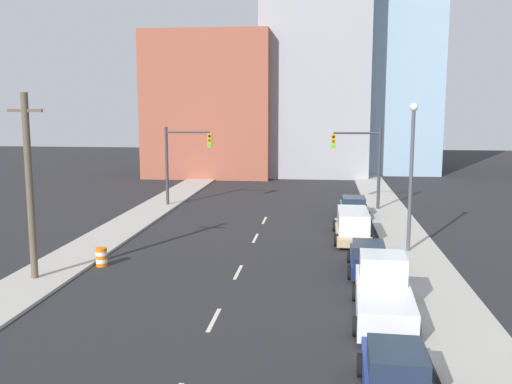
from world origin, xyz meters
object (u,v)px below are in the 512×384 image
Objects in this scene: sedan_teal at (353,208)px; sedan_blue at (396,378)px; traffic_signal_left at (179,156)px; traffic_barrel at (101,257)px; traffic_signal_right at (366,158)px; utility_pole_left_mid at (29,186)px; box_truck_tan at (353,225)px; pickup_truck_white at (383,294)px; street_lamp at (411,167)px; sedan_navy at (368,258)px.

sedan_blue is at bearing -90.29° from sedan_teal.
traffic_signal_left reaches higher than traffic_barrel.
utility_pole_left_mid is (-16.40, -19.97, 0.36)m from traffic_signal_right.
traffic_signal_left is at bearing 142.90° from box_truck_tan.
sedan_teal is at bearing 92.82° from pickup_truck_white.
street_lamp is at bearing -83.57° from traffic_signal_right.
sedan_teal is (-0.99, -2.84, -3.38)m from traffic_signal_right.
pickup_truck_white is (15.48, -2.79, -3.49)m from utility_pole_left_mid.
traffic_signal_left is 20.05m from utility_pole_left_mid.
sedan_teal reaches higher than sedan_navy.
traffic_signal_left is 1.06× the size of pickup_truck_white.
sedan_navy is at bearing -89.86° from sedan_teal.
sedan_blue is 26.34m from sedan_teal.
utility_pole_left_mid is at bearing 172.41° from pickup_truck_white.
traffic_signal_left reaches higher than sedan_teal.
sedan_blue is at bearing -89.31° from box_truck_tan.
sedan_blue is 19.20m from box_truck_tan.
traffic_barrel is 19.63m from sedan_teal.
traffic_signal_right reaches higher than pickup_truck_white.
utility_pole_left_mid is 16.19m from sedan_navy.
box_truck_tan is at bearing -37.20° from traffic_signal_left.
utility_pole_left_mid is 1.35× the size of box_truck_tan.
traffic_barrel is at bearing -88.94° from traffic_signal_left.
sedan_navy is at bearing -93.43° from traffic_signal_right.
traffic_signal_left is 16.81m from box_truck_tan.
pickup_truck_white is at bearing -10.20° from utility_pole_left_mid.
traffic_signal_right is 13.00m from street_lamp.
traffic_barrel is 13.26m from sedan_navy.
sedan_blue is at bearing -99.30° from street_lamp.
street_lamp is (1.45, -12.90, 0.68)m from traffic_signal_right.
sedan_blue is 0.72× the size of box_truck_tan.
utility_pole_left_mid reaches higher than traffic_barrel.
utility_pole_left_mid is 1.80× the size of sedan_teal.
street_lamp is (16.01, -12.90, 0.68)m from traffic_signal_left.
traffic_barrel is at bearing -164.24° from street_lamp.
traffic_signal_right reaches higher than traffic_barrel.
traffic_signal_right is at bearing 71.05° from sedan_teal.
sedan_navy is (13.24, 0.65, 0.17)m from traffic_barrel.
sedan_teal is at bearing 91.65° from sedan_blue.
traffic_signal_left is 1.00× the size of traffic_signal_right.
traffic_signal_right reaches higher than sedan_navy.
street_lamp reaches higher than traffic_signal_right.
sedan_blue is 6.44m from pickup_truck_white.
box_truck_tan reaches higher than sedan_teal.
pickup_truck_white reaches higher than sedan_teal.
traffic_signal_right is at bearing 0.00° from traffic_signal_left.
box_truck_tan is (-0.20, 19.20, 0.17)m from sedan_blue.
sedan_navy is 13.84m from sedan_teal.
traffic_signal_left and traffic_signal_right have the same top height.
pickup_truck_white is 19.91m from sedan_teal.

